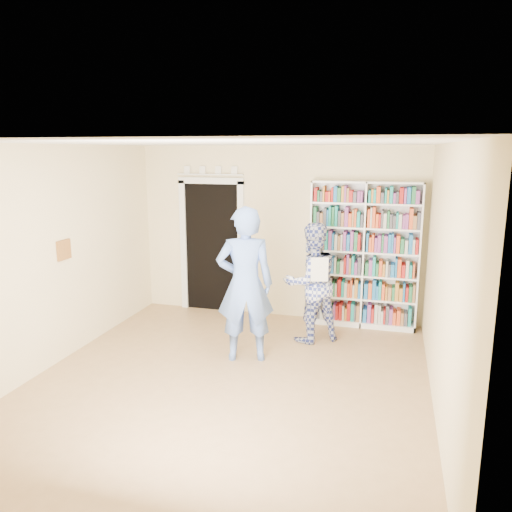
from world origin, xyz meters
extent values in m
plane|color=#987349|center=(0.00, 0.00, 0.00)|extent=(5.00, 5.00, 0.00)
plane|color=white|center=(0.00, 0.00, 2.70)|extent=(5.00, 5.00, 0.00)
plane|color=beige|center=(0.00, 2.50, 1.35)|extent=(4.50, 0.00, 4.50)
plane|color=beige|center=(-2.25, 0.00, 1.35)|extent=(0.00, 5.00, 5.00)
plane|color=beige|center=(2.25, 0.00, 1.35)|extent=(0.00, 5.00, 5.00)
cube|color=white|center=(1.35, 2.34, 1.09)|extent=(1.59, 0.30, 2.19)
cube|color=white|center=(1.35, 2.34, 1.09)|extent=(0.02, 0.30, 2.19)
cube|color=black|center=(-1.10, 2.48, 1.05)|extent=(0.90, 0.03, 2.10)
cube|color=silver|center=(-1.60, 2.47, 1.05)|extent=(0.10, 0.06, 2.20)
cube|color=silver|center=(-0.60, 2.47, 1.05)|extent=(0.10, 0.06, 2.20)
cube|color=silver|center=(-1.10, 2.47, 2.15)|extent=(1.10, 0.06, 0.10)
cube|color=silver|center=(-1.10, 2.46, 2.25)|extent=(1.10, 0.08, 0.02)
cube|color=brown|center=(-2.23, 0.20, 1.40)|extent=(0.03, 0.25, 0.25)
imported|color=#5E81D1|center=(0.00, 0.68, 0.98)|extent=(0.83, 0.67, 1.97)
imported|color=navy|center=(0.70, 1.54, 0.84)|extent=(1.03, 0.99, 1.67)
cube|color=white|center=(0.84, 1.28, 1.09)|extent=(0.22, 0.08, 0.32)
camera|label=1|loc=(1.73, -5.08, 2.63)|focal=35.00mm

